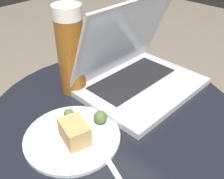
% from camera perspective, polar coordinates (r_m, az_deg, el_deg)
% --- Properties ---
extents(table, '(0.67, 0.67, 0.58)m').
position_cam_1_polar(table, '(0.82, 0.35, -13.73)').
color(table, '#515156').
rests_on(table, ground_plane).
extents(napkin, '(0.18, 0.14, 0.00)m').
position_cam_1_polar(napkin, '(0.64, -9.06, -10.06)').
color(napkin, silver).
rests_on(napkin, table).
extents(laptop, '(0.35, 0.27, 0.26)m').
position_cam_1_polar(laptop, '(0.78, 5.14, 4.13)').
color(laptop, silver).
rests_on(laptop, table).
extents(beer_glass, '(0.08, 0.08, 0.25)m').
position_cam_1_polar(beer_glass, '(0.73, -8.99, 8.32)').
color(beer_glass, brown).
rests_on(beer_glass, table).
extents(snack_plate, '(0.23, 0.23, 0.06)m').
position_cam_1_polar(snack_plate, '(0.62, -8.03, -9.68)').
color(snack_plate, silver).
rests_on(snack_plate, table).
extents(fork, '(0.09, 0.19, 0.00)m').
position_cam_1_polar(fork, '(0.61, -2.67, -12.46)').
color(fork, silver).
rests_on(fork, table).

